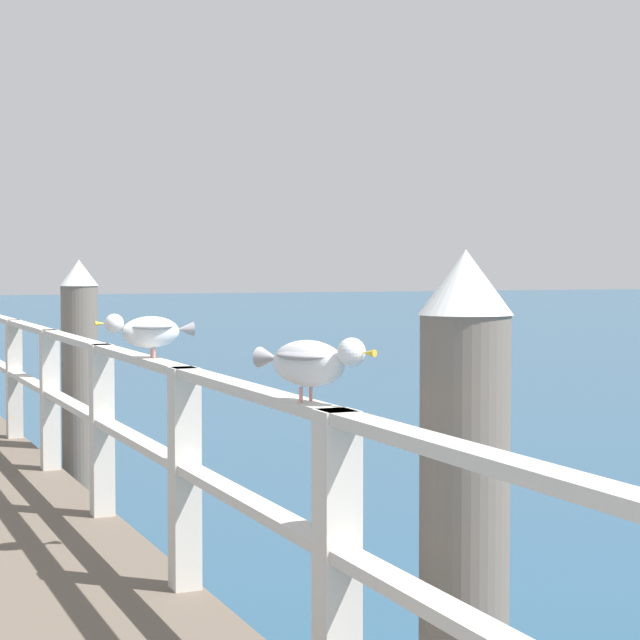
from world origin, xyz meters
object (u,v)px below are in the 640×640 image
dock_piling_near (464,563)px  seagull_background (149,330)px  dock_piling_far (80,386)px  seagull_foreground (310,361)px

dock_piling_near → seagull_background: 2.40m
dock_piling_near → dock_piling_far: 5.82m
dock_piling_near → seagull_background: dock_piling_near is taller
dock_piling_near → seagull_foreground: bearing=138.4°
seagull_foreground → dock_piling_far: bearing=-121.6°
dock_piling_far → seagull_foreground: dock_piling_far is taller
seagull_foreground → seagull_background: (-0.01, 1.95, 0.00)m
dock_piling_near → seagull_background: (-0.39, 2.29, 0.62)m
seagull_background → seagull_foreground: bearing=-179.4°
seagull_foreground → seagull_background: 1.95m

